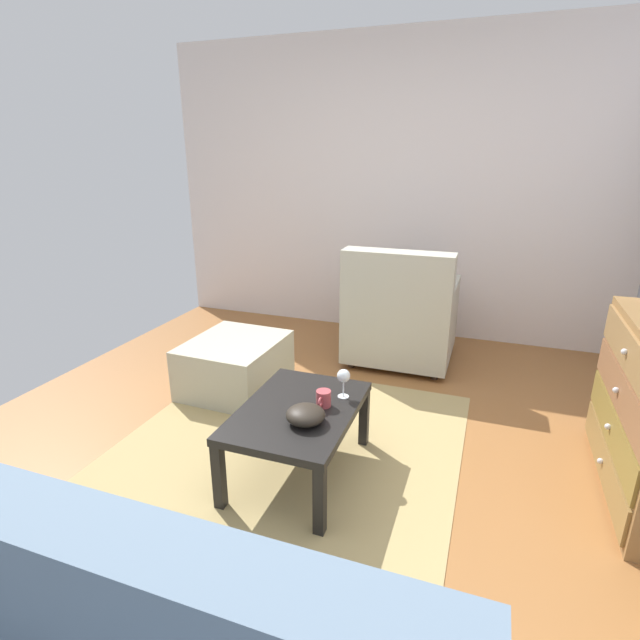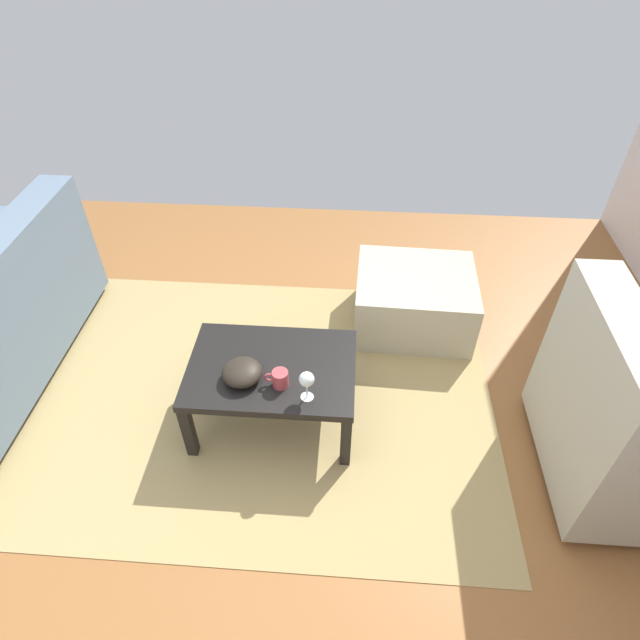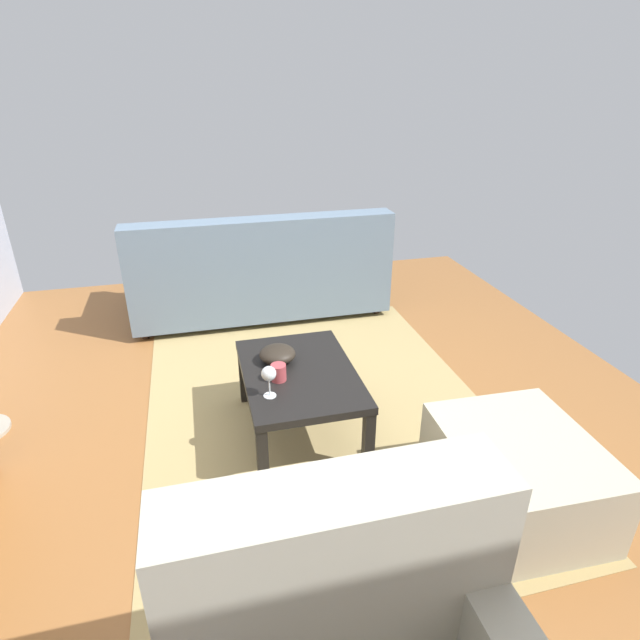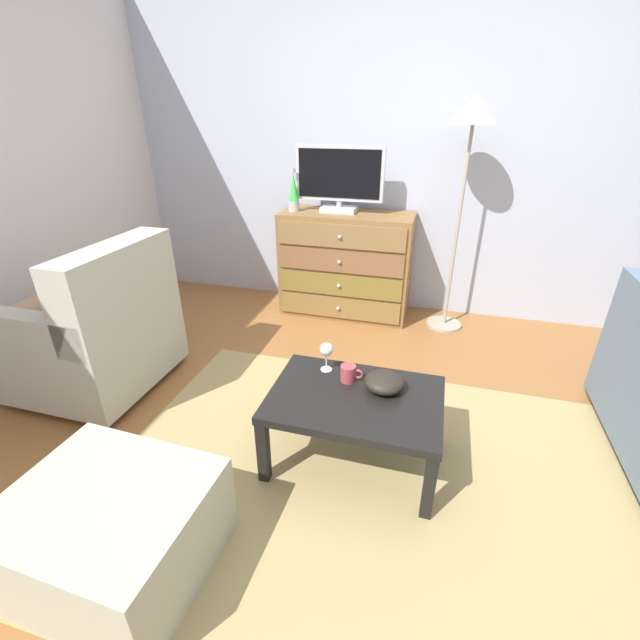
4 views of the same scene
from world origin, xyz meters
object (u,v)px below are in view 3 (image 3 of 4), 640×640
(mug, at_px, (278,372))
(ottoman, at_px, (516,475))
(coffee_table, at_px, (299,379))
(bowl_decorative, at_px, (277,354))
(couch_large, at_px, (260,273))
(wine_glass, at_px, (269,375))

(mug, height_order, ottoman, mug)
(coffee_table, relative_size, bowl_decorative, 4.28)
(mug, distance_m, ottoman, 1.17)
(coffee_table, bearing_deg, couch_large, -1.05)
(wine_glass, relative_size, bowl_decorative, 0.83)
(couch_large, bearing_deg, bowl_decorative, 175.56)
(mug, relative_size, bowl_decorative, 0.60)
(ottoman, bearing_deg, mug, 52.56)
(mug, bearing_deg, wine_glass, 153.64)
(coffee_table, bearing_deg, bowl_decorative, 35.89)
(wine_glass, bearing_deg, coffee_table, -43.47)
(couch_large, height_order, ottoman, couch_large)
(wine_glass, relative_size, ottoman, 0.22)
(coffee_table, distance_m, wine_glass, 0.31)
(bowl_decorative, distance_m, couch_large, 1.52)
(mug, bearing_deg, couch_large, -4.87)
(mug, xyz_separation_m, ottoman, (-0.69, -0.91, -0.24))
(mug, xyz_separation_m, bowl_decorative, (0.18, -0.03, -0.00))
(mug, bearing_deg, bowl_decorative, -8.50)
(coffee_table, relative_size, mug, 7.10)
(wine_glass, xyz_separation_m, bowl_decorative, (0.31, -0.09, -0.07))
(couch_large, relative_size, ottoman, 2.78)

